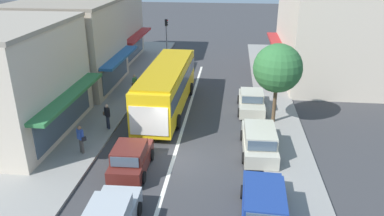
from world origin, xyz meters
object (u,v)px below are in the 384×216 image
parked_sedan_kerb_third (251,102)px  traffic_light_downstreet (166,32)px  parked_wagon_kerb_front (264,206)px  street_tree_right (278,68)px  parked_wagon_kerb_second (259,141)px  pedestrian_with_handbag_near (107,115)px  hatchback_queue_gap_filler (131,159)px  pedestrian_browsing_midblock (135,84)px  pedestrian_far_walker (81,138)px  city_bus (167,85)px

parked_sedan_kerb_third → traffic_light_downstreet: (-8.32, 13.11, 2.19)m
parked_wagon_kerb_front → parked_sedan_kerb_third: bearing=90.3°
parked_wagon_kerb_front → parked_sedan_kerb_third: (-0.06, 11.98, -0.08)m
traffic_light_downstreet → street_tree_right: size_ratio=0.79×
parked_wagon_kerb_second → parked_sedan_kerb_third: bearing=91.9°
pedestrian_with_handbag_near → hatchback_queue_gap_filler: bearing=-59.2°
parked_sedan_kerb_third → street_tree_right: 3.93m
hatchback_queue_gap_filler → traffic_light_downstreet: size_ratio=0.89×
pedestrian_with_handbag_near → pedestrian_browsing_midblock: bearing=88.3°
parked_wagon_kerb_front → pedestrian_with_handbag_near: size_ratio=2.80×
parked_wagon_kerb_second → pedestrian_far_walker: bearing=-172.2°
hatchback_queue_gap_filler → parked_wagon_kerb_second: bearing=22.0°
pedestrian_browsing_midblock → pedestrian_far_walker: 9.34m
hatchback_queue_gap_filler → parked_wagon_kerb_front: size_ratio=0.82×
pedestrian_browsing_midblock → parked_wagon_kerb_second: bearing=-41.2°
pedestrian_browsing_midblock → pedestrian_far_walker: size_ratio=1.00×
city_bus → parked_wagon_kerb_front: 12.92m
city_bus → pedestrian_with_handbag_near: size_ratio=6.69×
city_bus → traffic_light_downstreet: 13.94m
street_tree_right → pedestrian_far_walker: bearing=-153.4°
parked_wagon_kerb_second → pedestrian_browsing_midblock: 12.11m
hatchback_queue_gap_filler → street_tree_right: size_ratio=0.71×
city_bus → traffic_light_downstreet: (-2.38, 13.70, 0.97)m
traffic_light_downstreet → pedestrian_with_handbag_near: 17.49m
parked_sedan_kerb_third → pedestrian_far_walker: 12.12m
parked_wagon_kerb_front → pedestrian_with_handbag_near: bearing=139.9°
traffic_light_downstreet → pedestrian_far_walker: size_ratio=2.58×
city_bus → traffic_light_downstreet: bearing=99.8°
pedestrian_with_handbag_near → street_tree_right: bearing=12.2°
pedestrian_far_walker → parked_wagon_kerb_front: bearing=-25.2°
parked_sedan_kerb_third → pedestrian_browsing_midblock: bearing=168.3°
city_bus → pedestrian_browsing_midblock: city_bus is taller
parked_wagon_kerb_front → pedestrian_browsing_midblock: size_ratio=2.80×
city_bus → pedestrian_with_handbag_near: bearing=-130.5°
hatchback_queue_gap_filler → pedestrian_with_handbag_near: pedestrian_with_handbag_near is taller
traffic_light_downstreet → pedestrian_with_handbag_near: traffic_light_downstreet is taller
parked_wagon_kerb_second → pedestrian_browsing_midblock: bearing=138.8°
hatchback_queue_gap_filler → pedestrian_with_handbag_near: bearing=120.8°
street_tree_right → pedestrian_with_handbag_near: bearing=-167.8°
street_tree_right → parked_wagon_kerb_second: bearing=-105.7°
city_bus → pedestrian_with_handbag_near: city_bus is taller
pedestrian_far_walker → pedestrian_with_handbag_near: bearing=82.2°
hatchback_queue_gap_filler → traffic_light_downstreet: traffic_light_downstreet is taller
hatchback_queue_gap_filler → traffic_light_downstreet: 22.11m
hatchback_queue_gap_filler → pedestrian_browsing_midblock: size_ratio=2.30×
parked_sedan_kerb_third → traffic_light_downstreet: size_ratio=1.00×
city_bus → pedestrian_browsing_midblock: size_ratio=6.69×
parked_wagon_kerb_front → street_tree_right: size_ratio=0.86×
hatchback_queue_gap_filler → pedestrian_with_handbag_near: 5.29m
parked_wagon_kerb_second → street_tree_right: bearing=74.3°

